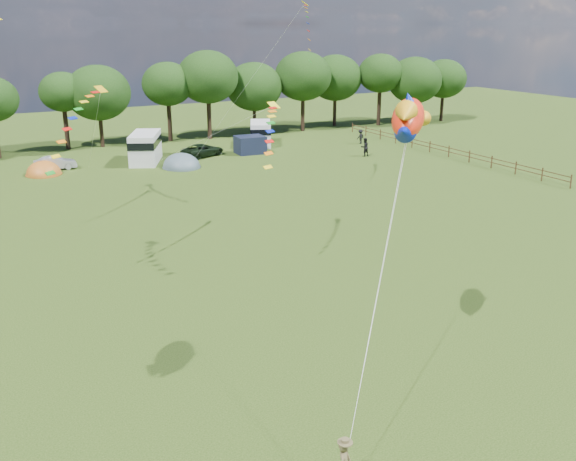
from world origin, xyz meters
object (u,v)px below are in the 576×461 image
car_b (55,163)px  campervan_d (261,133)px  campervan_c (145,147)px  car_d (203,150)px  fish_kite (408,119)px  tent_greyblue (182,167)px  tent_orange (44,174)px  walker_a (365,147)px  walker_b (360,137)px

car_b → campervan_d: 22.89m
campervan_c → car_d: bearing=-65.1°
fish_kite → tent_greyblue: bearing=36.1°
campervan_c → tent_orange: 10.03m
tent_greyblue → walker_a: walker_a is taller
tent_greyblue → campervan_d: bearing=31.6°
campervan_c → campervan_d: 14.55m
tent_greyblue → walker_a: 18.99m
fish_kite → car_b: bearing=50.6°
tent_orange → walker_b: (34.49, -0.23, 0.80)m
car_b → campervan_c: 8.61m
campervan_c → walker_b: size_ratio=3.95×
campervan_d → tent_greyblue: size_ratio=1.43×
campervan_c → walker_a: size_ratio=3.39×
car_d → tent_orange: 15.92m
car_d → fish_kite: (-8.74, -44.33, 9.32)m
car_d → campervan_c: size_ratio=0.75×
car_d → campervan_c: bearing=68.2°
tent_greyblue → car_d: bearing=48.1°
campervan_c → fish_kite: (-2.72, -44.25, 8.41)m
car_d → tent_greyblue: 5.63m
car_d → walker_a: (14.88, -7.79, 0.30)m
walker_b → campervan_c: bearing=-19.7°
campervan_c → walker_b: 24.69m
campervan_d → walker_a: campervan_d is taller
campervan_d → tent_orange: campervan_d is taller
fish_kite → walker_a: fish_kite is taller
car_b → fish_kite: bearing=-167.8°
campervan_d → tent_greyblue: campervan_d is taller
campervan_c → walker_b: bearing=-69.1°
car_d → campervan_d: 8.79m
car_d → tent_greyblue: size_ratio=1.20×
car_d → walker_a: bearing=-140.3°
car_b → fish_kite: fish_kite is taller
campervan_d → tent_orange: bearing=125.3°
car_b → walker_b: size_ratio=2.20×
tent_greyblue → fish_kite: bearing=-97.1°
campervan_d → fish_kite: size_ratio=1.86×
fish_kite → walker_b: size_ratio=1.90×
car_d → fish_kite: 46.14m
fish_kite → walker_a: bearing=10.3°
car_b → fish_kite: (5.82, -44.84, 9.34)m
campervan_d → walker_a: 12.86m
car_d → walker_b: bearing=-117.1°
car_d → tent_greyblue: tent_greyblue is taller
tent_greyblue → campervan_c: bearing=119.2°
walker_b → tent_greyblue: bearing=-9.6°
walker_a → walker_b: size_ratio=1.17×
campervan_d → tent_greyblue: (-11.90, -7.33, -1.38)m
car_b → tent_greyblue: bearing=-108.6°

